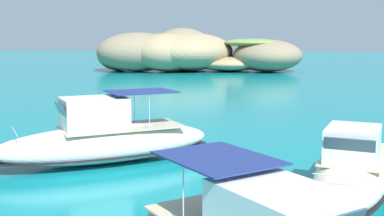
% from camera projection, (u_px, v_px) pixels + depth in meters
% --- Properties ---
extents(islet_large, '(27.46, 22.45, 7.47)m').
position_uv_depth(islet_large, '(171.00, 51.00, 84.72)').
color(islet_large, '#84755B').
rests_on(islet_large, ground).
extents(islet_small, '(19.61, 15.35, 5.57)m').
position_uv_depth(islet_small, '(253.00, 57.00, 83.35)').
color(islet_small, '#84755B').
rests_on(islet_small, ground).
extents(motorboat_white, '(10.48, 8.22, 3.26)m').
position_uv_depth(motorboat_white, '(105.00, 140.00, 22.68)').
color(motorboat_white, white).
rests_on(motorboat_white, ground).
extents(motorboat_cream, '(5.05, 9.18, 2.59)m').
position_uv_depth(motorboat_cream, '(352.00, 171.00, 18.09)').
color(motorboat_cream, beige).
rests_on(motorboat_cream, ground).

